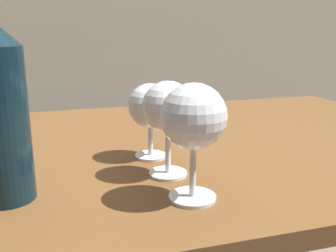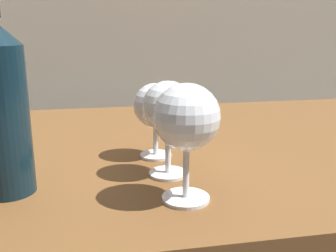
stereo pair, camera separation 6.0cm
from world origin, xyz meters
name	(u,v)px [view 1 (the left image)]	position (x,y,z in m)	size (l,w,h in m)	color
dining_table	(165,184)	(0.00, 0.00, 0.62)	(1.30, 0.77, 0.71)	brown
wine_glass_chardonnay	(194,119)	(-0.04, -0.27, 0.83)	(0.09, 0.09, 0.16)	white
wine_glass_port	(168,109)	(-0.04, -0.17, 0.82)	(0.08, 0.08, 0.15)	white
wine_glass_white	(150,108)	(-0.05, -0.08, 0.81)	(0.08, 0.08, 0.14)	white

